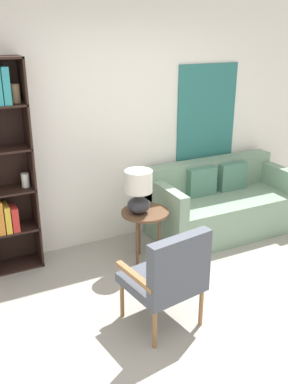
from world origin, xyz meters
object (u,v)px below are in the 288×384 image
Objects in this scene: armchair at (170,274)px; couch at (221,205)px; side_table at (145,217)px; table_lamp at (139,190)px.

armchair reaches higher than couch.
side_table is at bearing -167.89° from couch.
couch is 1.18m from side_table.
side_table is at bearing 0.20° from table_lamp.
side_table is 0.33m from table_lamp.
table_lamp is at bearing -168.60° from couch.
table_lamp is (-1.22, -0.25, 0.49)m from couch.
armchair is at bearing -137.97° from couch.
couch is 2.99× the size of side_table.
armchair is 1.55× the size of side_table.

